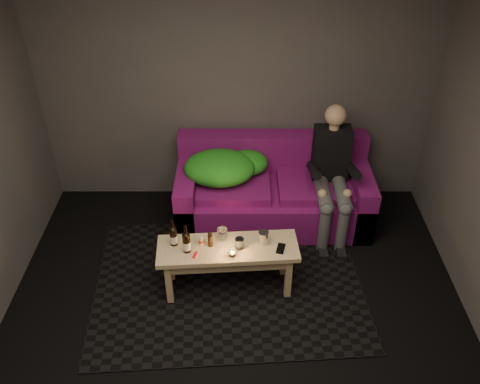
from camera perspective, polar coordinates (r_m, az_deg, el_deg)
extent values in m
plane|color=black|center=(4.23, -0.49, -18.32)|extent=(4.50, 4.50, 0.00)
plane|color=silver|center=(2.59, -0.80, 17.08)|extent=(4.50, 4.50, 0.00)
plane|color=#4D4B4D|center=(5.16, -0.39, 11.76)|extent=(4.00, 0.00, 4.00)
cube|color=black|center=(4.75, -1.29, -10.11)|extent=(2.54, 1.92, 0.01)
cube|color=#7F116E|center=(5.33, 3.68, -1.21)|extent=(1.96, 0.88, 0.41)
cube|color=#7F116E|center=(5.36, 3.67, 4.54)|extent=(1.96, 0.22, 0.43)
cube|color=#7F116E|center=(5.29, -5.87, -0.37)|extent=(0.20, 0.88, 0.61)
cube|color=#7F116E|center=(5.40, 13.11, -0.36)|extent=(0.20, 0.88, 0.61)
cube|color=#7F116E|center=(5.13, -0.78, 0.62)|extent=(0.74, 0.59, 0.10)
cube|color=#7F116E|center=(5.19, 8.36, 0.61)|extent=(0.74, 0.59, 0.10)
ellipsoid|color=#2C8117|center=(5.07, -2.31, 2.74)|extent=(0.71, 0.55, 0.29)
ellipsoid|color=#2C8117|center=(5.19, 0.78, 3.32)|extent=(0.43, 0.35, 0.24)
ellipsoid|color=#2C8117|center=(5.21, -4.62, 2.83)|extent=(0.31, 0.25, 0.16)
cube|color=black|center=(5.10, 10.18, 4.38)|extent=(0.35, 0.22, 0.54)
sphere|color=tan|center=(4.90, 10.70, 8.46)|extent=(0.21, 0.21, 0.21)
cylinder|color=#44464D|center=(4.99, 9.35, -0.14)|extent=(0.14, 0.49, 0.14)
cylinder|color=#44464D|center=(5.02, 11.34, -0.13)|extent=(0.14, 0.49, 0.14)
cylinder|color=#44464D|center=(4.98, 9.41, -4.25)|extent=(0.11, 0.11, 0.50)
cylinder|color=#44464D|center=(5.01, 11.40, -4.22)|extent=(0.11, 0.11, 0.50)
cube|color=black|center=(5.08, 9.25, -6.57)|extent=(0.09, 0.22, 0.06)
cube|color=black|center=(5.11, 11.22, -6.53)|extent=(0.09, 0.22, 0.06)
cube|color=tan|center=(4.39, -1.38, -6.38)|extent=(1.24, 0.47, 0.04)
cube|color=tan|center=(4.44, -1.36, -7.11)|extent=(1.08, 0.37, 0.11)
cube|color=tan|center=(4.48, -7.98, -10.14)|extent=(0.06, 0.06, 0.45)
cube|color=tan|center=(4.68, -7.83, -7.69)|extent=(0.06, 0.06, 0.45)
cube|color=tan|center=(4.51, 5.44, -9.55)|extent=(0.06, 0.06, 0.45)
cube|color=tan|center=(4.70, 4.95, -7.14)|extent=(0.06, 0.06, 0.45)
cylinder|color=black|center=(4.37, -7.48, -4.97)|extent=(0.06, 0.06, 0.18)
cylinder|color=white|center=(4.39, -7.45, -5.23)|extent=(0.07, 0.07, 0.07)
cone|color=black|center=(4.31, -7.59, -3.95)|extent=(0.06, 0.06, 0.03)
cylinder|color=black|center=(4.29, -7.62, -3.67)|extent=(0.02, 0.02, 0.08)
cylinder|color=black|center=(4.29, -6.03, -5.68)|extent=(0.07, 0.07, 0.19)
cylinder|color=white|center=(4.31, -6.01, -5.96)|extent=(0.07, 0.07, 0.08)
cone|color=black|center=(4.22, -6.12, -4.59)|extent=(0.07, 0.07, 0.03)
cylinder|color=black|center=(4.20, -6.15, -4.29)|extent=(0.03, 0.03, 0.09)
cylinder|color=silver|center=(4.38, -4.35, -5.38)|extent=(0.05, 0.05, 0.09)
cylinder|color=black|center=(4.35, -3.36, -5.46)|extent=(0.06, 0.06, 0.12)
cylinder|color=white|center=(4.42, -2.01, -4.73)|extent=(0.10, 0.10, 0.10)
cylinder|color=white|center=(4.28, -0.88, -6.91)|extent=(0.06, 0.06, 0.04)
sphere|color=orange|center=(4.27, -0.88, -6.80)|extent=(0.02, 0.02, 0.02)
cylinder|color=white|center=(4.33, -0.06, -5.79)|extent=(0.10, 0.10, 0.10)
cylinder|color=#B1B4B8|center=(4.37, 2.66, -5.15)|extent=(0.10, 0.10, 0.12)
cube|color=black|center=(4.36, 4.59, -6.35)|extent=(0.10, 0.14, 0.01)
cube|color=red|center=(4.31, -5.07, -7.06)|extent=(0.04, 0.08, 0.01)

